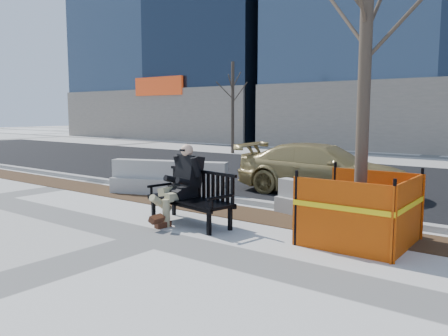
{
  "coord_description": "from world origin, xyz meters",
  "views": [
    {
      "loc": [
        5.82,
        -5.55,
        2.24
      ],
      "look_at": [
        0.22,
        1.75,
        1.11
      ],
      "focal_mm": 36.76,
      "sensor_mm": 36.0,
      "label": 1
    }
  ],
  "objects_px": {
    "bench": "(190,224)",
    "jersey_barrier_left": "(169,195)",
    "tree_fence": "(358,242)",
    "jersey_barrier_right": "(329,221)",
    "sedan": "(322,194)",
    "seated_man": "(183,221)"
  },
  "relations": [
    {
      "from": "seated_man",
      "to": "jersey_barrier_left",
      "type": "distance_m",
      "value": 3.14
    },
    {
      "from": "bench",
      "to": "jersey_barrier_left",
      "type": "bearing_deg",
      "value": 150.78
    },
    {
      "from": "bench",
      "to": "sedan",
      "type": "height_order",
      "value": "sedan"
    },
    {
      "from": "jersey_barrier_right",
      "to": "jersey_barrier_left",
      "type": "bearing_deg",
      "value": -169.66
    },
    {
      "from": "bench",
      "to": "tree_fence",
      "type": "height_order",
      "value": "tree_fence"
    },
    {
      "from": "jersey_barrier_right",
      "to": "tree_fence",
      "type": "bearing_deg",
      "value": -35.53
    },
    {
      "from": "sedan",
      "to": "seated_man",
      "type": "bearing_deg",
      "value": 163.31
    },
    {
      "from": "sedan",
      "to": "jersey_barrier_left",
      "type": "xyz_separation_m",
      "value": [
        -3.27,
        -2.62,
        0.0
      ]
    },
    {
      "from": "seated_man",
      "to": "tree_fence",
      "type": "relative_size",
      "value": 0.25
    },
    {
      "from": "bench",
      "to": "jersey_barrier_right",
      "type": "relative_size",
      "value": 0.77
    },
    {
      "from": "bench",
      "to": "jersey_barrier_left",
      "type": "distance_m",
      "value": 3.41
    },
    {
      "from": "bench",
      "to": "sedan",
      "type": "relative_size",
      "value": 0.43
    },
    {
      "from": "bench",
      "to": "jersey_barrier_right",
      "type": "height_order",
      "value": "bench"
    },
    {
      "from": "tree_fence",
      "to": "sedan",
      "type": "height_order",
      "value": "tree_fence"
    },
    {
      "from": "sedan",
      "to": "jersey_barrier_right",
      "type": "bearing_deg",
      "value": -157.88
    },
    {
      "from": "seated_man",
      "to": "tree_fence",
      "type": "height_order",
      "value": "tree_fence"
    },
    {
      "from": "bench",
      "to": "tree_fence",
      "type": "relative_size",
      "value": 0.32
    },
    {
      "from": "tree_fence",
      "to": "jersey_barrier_left",
      "type": "bearing_deg",
      "value": 167.18
    },
    {
      "from": "tree_fence",
      "to": "jersey_barrier_right",
      "type": "bearing_deg",
      "value": 132.37
    },
    {
      "from": "jersey_barrier_right",
      "to": "seated_man",
      "type": "bearing_deg",
      "value": -129.2
    },
    {
      "from": "jersey_barrier_left",
      "to": "tree_fence",
      "type": "bearing_deg",
      "value": -33.3
    },
    {
      "from": "seated_man",
      "to": "jersey_barrier_right",
      "type": "xyz_separation_m",
      "value": [
        2.36,
        1.89,
        0.0
      ]
    }
  ]
}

